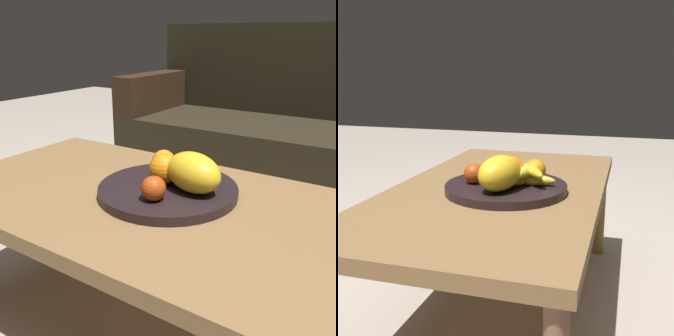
# 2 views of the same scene
# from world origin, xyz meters

# --- Properties ---
(ground_plane) EXTENTS (8.00, 8.00, 0.00)m
(ground_plane) POSITION_xyz_m (0.00, 0.00, 0.00)
(ground_plane) COLOR #AFA092
(coffee_table) EXTENTS (1.19, 0.65, 0.43)m
(coffee_table) POSITION_xyz_m (0.00, 0.00, 0.39)
(coffee_table) COLOR olive
(coffee_table) RESTS_ON ground_plane
(fruit_bowl) EXTENTS (0.37, 0.37, 0.03)m
(fruit_bowl) POSITION_xyz_m (0.05, 0.04, 0.44)
(fruit_bowl) COLOR black
(fruit_bowl) RESTS_ON coffee_table
(melon_large_front) EXTENTS (0.19, 0.14, 0.10)m
(melon_large_front) POSITION_xyz_m (0.13, 0.04, 0.51)
(melon_large_front) COLOR yellow
(melon_large_front) RESTS_ON fruit_bowl
(orange_front) EXTENTS (0.07, 0.07, 0.07)m
(orange_front) POSITION_xyz_m (-0.01, 0.12, 0.49)
(orange_front) COLOR orange
(orange_front) RESTS_ON fruit_bowl
(orange_left) EXTENTS (0.08, 0.08, 0.08)m
(orange_left) POSITION_xyz_m (0.03, 0.05, 0.50)
(orange_left) COLOR orange
(orange_left) RESTS_ON fruit_bowl
(apple_front) EXTENTS (0.06, 0.06, 0.06)m
(apple_front) POSITION_xyz_m (0.07, -0.06, 0.49)
(apple_front) COLOR #BC4414
(apple_front) RESTS_ON fruit_bowl
(banana_bunch) EXTENTS (0.16, 0.15, 0.06)m
(banana_bunch) POSITION_xyz_m (0.04, 0.11, 0.49)
(banana_bunch) COLOR gold
(banana_bunch) RESTS_ON fruit_bowl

